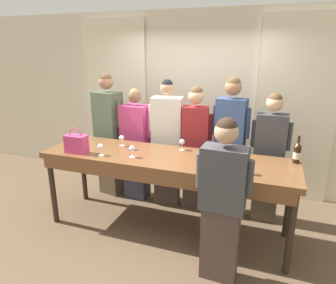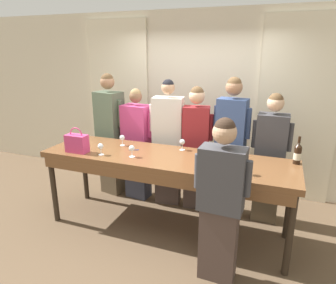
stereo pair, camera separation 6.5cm
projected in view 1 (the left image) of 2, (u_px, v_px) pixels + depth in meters
ground_plane at (166, 228)px, 3.87m from camera, size 18.00×18.00×0.00m
wall_back at (198, 102)px, 4.84m from camera, size 12.00×0.06×2.80m
curtain_panel_left at (117, 101)px, 5.27m from camera, size 1.11×0.03×2.69m
curtain_panel_right at (295, 112)px, 4.33m from camera, size 1.11×0.03×2.69m
tasting_bar at (165, 163)px, 3.58m from camera, size 3.03×0.82×0.99m
wine_bottle at (297, 153)px, 3.32m from camera, size 0.08×0.08×0.32m
handbag at (76, 144)px, 3.66m from camera, size 0.27×0.14×0.31m
wine_glass_front_left at (229, 161)px, 3.13m from camera, size 0.07×0.07×0.14m
wine_glass_front_mid at (122, 138)px, 3.92m from camera, size 0.07×0.07×0.14m
wine_glass_front_right at (100, 147)px, 3.57m from camera, size 0.07×0.07×0.14m
wine_glass_center_left at (182, 142)px, 3.76m from camera, size 0.07×0.07×0.14m
wine_glass_center_mid at (132, 149)px, 3.50m from camera, size 0.07×0.07×0.14m
wine_glass_center_right at (249, 165)px, 3.03m from camera, size 0.07×0.07×0.14m
pen at (134, 150)px, 3.76m from camera, size 0.11×0.06×0.01m
guest_olive_jacket at (109, 135)px, 4.57m from camera, size 0.51×0.34×1.88m
guest_pink_top at (136, 145)px, 4.46m from camera, size 0.52×0.30×1.68m
guest_cream_sweater at (167, 143)px, 4.28m from camera, size 0.54×0.31×1.83m
guest_striped_shirt at (195, 146)px, 4.15m from camera, size 0.47×0.28×1.75m
guest_navy_coat at (230, 145)px, 3.98m from camera, size 0.49×0.26×1.89m
guest_beige_cap at (269, 157)px, 3.85m from camera, size 0.49×0.26×1.71m
host_pouring at (222, 200)px, 2.81m from camera, size 0.53×0.25×1.65m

